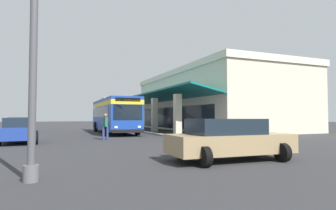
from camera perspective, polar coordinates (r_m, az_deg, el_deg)
ground at (r=34.15m, az=-0.01°, el=-4.93°), size 120.00×120.00×0.00m
curb_strip at (r=30.75m, az=-6.87°, el=-5.09°), size 27.31×0.50×0.12m
plaza_building at (r=34.60m, az=8.71°, el=0.75°), size 23.06×14.30×6.77m
transit_bus at (r=26.84m, az=-10.92°, el=-1.64°), size 11.24×2.93×3.34m
parked_sedan_blue at (r=18.82m, az=-27.97°, el=-4.50°), size 4.49×2.17×1.47m
parked_sedan_tan at (r=10.20m, az=12.26°, el=-6.79°), size 2.53×4.45×1.47m
parked_sedan_silver at (r=29.94m, az=-28.06°, el=-3.58°), size 4.45×2.11×1.47m
pedestrian at (r=19.05m, az=-12.59°, el=-3.97°), size 0.69×0.45×1.74m
potted_palm at (r=36.78m, az=-7.05°, el=-3.67°), size 1.91×2.06×2.59m
lot_light_pole at (r=7.97m, az=-25.51°, el=18.60°), size 0.60×0.60×8.18m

